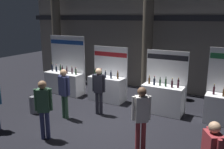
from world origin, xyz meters
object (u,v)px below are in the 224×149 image
at_px(exhibitor_booth_0, 64,80).
at_px(exhibitor_booth_2, 163,97).
at_px(visitor_6, 141,114).
at_px(visitor_0, 99,88).
at_px(visitor_4, 64,90).
at_px(trash_bin, 34,104).
at_px(visitor_2, 44,105).
at_px(exhibitor_booth_1, 107,87).

bearing_deg(exhibitor_booth_0, exhibitor_booth_2, -1.19).
xyz_separation_m(exhibitor_booth_0, visitor_6, (4.94, -2.89, 0.42)).
height_order(exhibitor_booth_2, visitor_0, exhibitor_booth_2).
bearing_deg(exhibitor_booth_2, visitor_4, -142.86).
height_order(exhibitor_booth_0, exhibitor_booth_2, exhibitor_booth_0).
bearing_deg(visitor_4, visitor_6, 177.36).
relative_size(trash_bin, visitor_2, 0.37).
xyz_separation_m(trash_bin, visitor_2, (1.74, -1.25, 0.71)).
bearing_deg(visitor_2, exhibitor_booth_0, -91.72).
relative_size(exhibitor_booth_2, visitor_2, 1.30).
xyz_separation_m(trash_bin, visitor_4, (1.30, 0.16, 0.71)).
relative_size(exhibitor_booth_1, visitor_4, 1.29).
distance_m(exhibitor_booth_2, visitor_0, 2.35).
bearing_deg(visitor_6, visitor_4, 132.46).
height_order(exhibitor_booth_2, visitor_6, exhibitor_booth_2).
bearing_deg(exhibitor_booth_0, exhibitor_booth_1, 1.90).
distance_m(exhibitor_booth_2, trash_bin, 4.69).
bearing_deg(exhibitor_booth_1, trash_bin, -124.09).
bearing_deg(exhibitor_booth_2, exhibitor_booth_1, 176.02).
bearing_deg(visitor_6, visitor_0, 110.24).
relative_size(exhibitor_booth_1, visitor_0, 1.32).
relative_size(exhibitor_booth_0, visitor_0, 1.53).
xyz_separation_m(visitor_0, visitor_2, (-0.39, -2.28, 0.04)).
xyz_separation_m(exhibitor_booth_1, visitor_6, (2.73, -2.97, 0.44)).
bearing_deg(exhibitor_booth_0, visitor_2, -57.56).
distance_m(exhibitor_booth_1, visitor_0, 1.54).
distance_m(visitor_4, visitor_6, 3.16).
xyz_separation_m(exhibitor_booth_0, visitor_0, (2.69, -1.33, 0.37)).
bearing_deg(visitor_4, exhibitor_booth_2, -132.95).
distance_m(exhibitor_booth_1, trash_bin, 2.96).
height_order(visitor_0, visitor_2, visitor_2).
xyz_separation_m(exhibitor_booth_0, visitor_2, (2.30, -3.62, 0.41)).
relative_size(visitor_4, visitor_6, 0.99).
xyz_separation_m(visitor_0, visitor_4, (-0.83, -0.88, 0.04)).
height_order(exhibitor_booth_0, visitor_4, exhibitor_booth_0).
bearing_deg(visitor_2, trash_bin, -69.78).
xyz_separation_m(exhibitor_booth_2, trash_bin, (-4.09, -2.27, -0.29)).
bearing_deg(trash_bin, visitor_6, -6.86).
height_order(exhibitor_booth_2, visitor_4, exhibitor_booth_2).
xyz_separation_m(exhibitor_booth_1, visitor_4, (-0.35, -2.28, 0.43)).
bearing_deg(visitor_0, visitor_6, 130.34).
bearing_deg(exhibitor_booth_0, visitor_4, -49.94).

